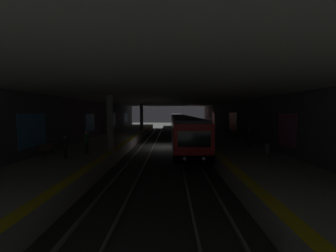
% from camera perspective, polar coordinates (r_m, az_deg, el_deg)
% --- Properties ---
extents(ground_plane, '(120.00, 120.00, 0.00)m').
position_cam_1_polar(ground_plane, '(27.13, -0.60, -5.37)').
color(ground_plane, '#2D302D').
extents(track_left, '(60.00, 1.53, 0.16)m').
position_cam_1_polar(track_left, '(27.16, 4.06, -5.20)').
color(track_left, gray).
rests_on(track_left, ground).
extents(track_right, '(60.00, 1.53, 0.16)m').
position_cam_1_polar(track_right, '(27.26, -5.25, -5.18)').
color(track_right, gray).
rests_on(track_right, ground).
extents(platform_left, '(60.00, 5.30, 1.06)m').
position_cam_1_polar(platform_left, '(27.70, 13.11, -4.19)').
color(platform_left, '#A8A59E').
rests_on(platform_left, ground).
extents(platform_right, '(60.00, 5.30, 1.06)m').
position_cam_1_polar(platform_right, '(27.98, -14.17, -4.12)').
color(platform_right, '#A8A59E').
rests_on(platform_right, ground).
extents(wall_left, '(60.00, 0.56, 5.60)m').
position_cam_1_polar(wall_left, '(28.28, 18.91, 0.50)').
color(wall_left, '#56565B').
rests_on(wall_left, ground).
extents(wall_right, '(60.00, 0.56, 5.60)m').
position_cam_1_polar(wall_right, '(28.69, -19.83, 0.53)').
color(wall_right, '#56565B').
rests_on(wall_right, ground).
extents(ceiling_slab, '(60.00, 19.40, 0.40)m').
position_cam_1_polar(ceiling_slab, '(26.84, -0.61, 6.95)').
color(ceiling_slab, beige).
rests_on(ceiling_slab, wall_left).
extents(pillar_near, '(0.56, 0.56, 4.55)m').
position_cam_1_polar(pillar_near, '(18.80, -14.58, 0.68)').
color(pillar_near, gray).
rests_on(pillar_near, platform_right).
extents(pillar_far, '(0.56, 0.56, 4.55)m').
position_cam_1_polar(pillar_far, '(38.19, -6.78, 2.24)').
color(pillar_far, gray).
rests_on(pillar_far, platform_right).
extents(metro_train, '(52.81, 2.83, 3.49)m').
position_cam_1_polar(metro_train, '(41.56, 2.87, 0.58)').
color(metro_train, red).
rests_on(metro_train, track_left).
extents(bench_left_near, '(1.70, 0.47, 0.86)m').
position_cam_1_polar(bench_left_near, '(26.79, 17.92, -2.27)').
color(bench_left_near, '#262628').
rests_on(bench_left_near, platform_left).
extents(bench_left_mid, '(1.70, 0.47, 0.86)m').
position_cam_1_polar(bench_left_mid, '(30.14, 15.94, -1.59)').
color(bench_left_mid, '#262628').
rests_on(bench_left_mid, platform_left).
extents(bench_left_far, '(1.70, 0.47, 0.86)m').
position_cam_1_polar(bench_left_far, '(41.36, 11.73, -0.13)').
color(bench_left_far, '#262628').
rests_on(bench_left_far, platform_left).
extents(bench_right_near, '(1.70, 0.47, 0.86)m').
position_cam_1_polar(bench_right_near, '(18.85, -28.41, -4.99)').
color(bench_right_near, '#262628').
rests_on(bench_right_near, platform_right).
extents(bench_right_mid, '(1.70, 0.47, 0.86)m').
position_cam_1_polar(bench_right_mid, '(33.40, -15.20, -1.08)').
color(bench_right_mid, '#262628').
rests_on(bench_right_mid, platform_right).
extents(person_waiting_near, '(0.60, 0.22, 1.59)m').
position_cam_1_polar(person_waiting_near, '(16.79, -24.73, -4.75)').
color(person_waiting_near, black).
rests_on(person_waiting_near, platform_right).
extents(person_walking_mid, '(0.60, 0.24, 1.75)m').
position_cam_1_polar(person_walking_mid, '(18.17, -20.15, -3.71)').
color(person_walking_mid, '#252525').
rests_on(person_walking_mid, platform_right).
extents(person_standing_far, '(0.60, 0.23, 1.69)m').
position_cam_1_polar(person_standing_far, '(21.19, 20.02, -2.77)').
color(person_standing_far, '#2F2F2F').
rests_on(person_standing_far, platform_left).
extents(person_boarding, '(0.60, 0.22, 1.59)m').
position_cam_1_polar(person_boarding, '(40.74, 8.72, 0.32)').
color(person_boarding, '#2D2D2D').
rests_on(person_boarding, platform_left).
extents(suitcase_rolling, '(0.40, 0.20, 0.93)m').
position_cam_1_polar(suitcase_rolling, '(21.53, 17.02, -4.24)').
color(suitcase_rolling, navy).
rests_on(suitcase_rolling, platform_left).
extents(trash_bin, '(0.44, 0.44, 0.85)m').
position_cam_1_polar(trash_bin, '(18.34, 23.91, -5.40)').
color(trash_bin, '#595B5E').
rests_on(trash_bin, platform_left).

